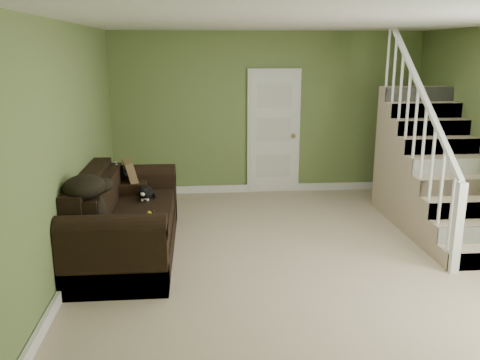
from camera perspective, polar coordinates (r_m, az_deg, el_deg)
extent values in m
cube|color=tan|center=(6.01, 6.57, -8.31)|extent=(5.00, 5.50, 0.01)
cube|color=white|center=(5.55, 7.38, 17.28)|extent=(5.00, 5.50, 0.01)
cube|color=olive|center=(8.32, 3.10, 7.44)|extent=(5.00, 0.04, 2.60)
cube|color=olive|center=(3.08, 17.35, -5.53)|extent=(5.00, 0.04, 2.60)
cube|color=olive|center=(5.68, -18.62, 3.39)|extent=(0.04, 5.50, 2.60)
cube|color=white|center=(8.53, 3.01, -0.88)|extent=(5.00, 0.04, 0.12)
cube|color=white|center=(6.02, -17.39, -8.24)|extent=(0.04, 5.50, 0.12)
cube|color=white|center=(8.34, 3.79, 5.43)|extent=(0.86, 0.05, 2.02)
cube|color=white|center=(8.32, 3.81, 5.34)|extent=(0.78, 0.04, 1.96)
sphere|color=olive|center=(8.34, 6.03, 4.97)|extent=(0.07, 0.07, 0.07)
cylinder|color=white|center=(5.89, 22.66, -3.14)|extent=(0.04, 0.04, 0.90)
cube|color=tan|center=(6.46, 24.75, -6.05)|extent=(1.00, 0.27, 0.40)
cylinder|color=white|center=(6.06, 21.69, -0.58)|extent=(0.04, 0.04, 0.90)
cube|color=tan|center=(6.65, 23.72, -4.46)|extent=(1.00, 0.27, 0.60)
cylinder|color=white|center=(6.25, 20.79, 1.83)|extent=(0.04, 0.04, 0.90)
cube|color=tan|center=(6.85, 22.75, -2.95)|extent=(1.00, 0.27, 0.80)
cylinder|color=white|center=(6.46, 19.93, 4.09)|extent=(0.04, 0.04, 0.90)
cube|color=tan|center=(7.05, 21.84, -1.53)|extent=(1.00, 0.27, 1.00)
cylinder|color=white|center=(6.67, 19.12, 6.21)|extent=(0.04, 0.04, 0.90)
cube|color=tan|center=(7.26, 20.97, -0.19)|extent=(1.00, 0.27, 1.20)
cylinder|color=white|center=(6.89, 18.36, 8.20)|extent=(0.04, 0.04, 0.90)
cube|color=tan|center=(7.47, 20.16, 1.08)|extent=(1.00, 0.27, 1.40)
cylinder|color=white|center=(7.12, 17.64, 10.06)|extent=(0.04, 0.04, 0.90)
cube|color=tan|center=(7.69, 19.40, 2.27)|extent=(1.00, 0.27, 1.60)
cylinder|color=white|center=(7.36, 16.96, 11.79)|extent=(0.04, 0.04, 0.90)
cube|color=tan|center=(7.91, 18.67, 3.40)|extent=(1.00, 0.27, 1.80)
cylinder|color=white|center=(7.61, 16.31, 13.42)|extent=(0.04, 0.04, 0.90)
cube|color=white|center=(5.80, 23.21, -5.01)|extent=(0.09, 0.09, 1.00)
cube|color=white|center=(6.63, 19.45, 10.06)|extent=(0.06, 2.46, 1.84)
cube|color=black|center=(6.13, -12.36, -6.71)|extent=(1.04, 2.40, 0.27)
cube|color=black|center=(6.03, -11.46, -4.43)|extent=(0.79, 1.81, 0.24)
cube|color=black|center=(5.08, -13.98, -8.91)|extent=(1.04, 0.27, 0.68)
cube|color=black|center=(7.07, -11.39, -2.07)|extent=(1.04, 0.27, 0.68)
cylinder|color=black|center=(4.96, -14.22, -5.31)|extent=(1.04, 0.27, 0.27)
cylinder|color=black|center=(6.98, -11.52, 0.60)|extent=(1.04, 0.27, 0.27)
cube|color=black|center=(6.05, -16.45, -2.56)|extent=(0.22, 1.86, 0.69)
cube|color=black|center=(6.00, -14.93, -1.74)|extent=(0.15, 1.79, 0.38)
cube|color=black|center=(6.89, -12.62, -2.66)|extent=(0.62, 0.62, 0.66)
cylinder|color=silver|center=(6.72, -13.64, 0.67)|extent=(0.06, 0.06, 0.20)
cylinder|color=#3170C0|center=(6.72, -13.64, 0.67)|extent=(0.07, 0.07, 0.05)
cylinder|color=white|center=(6.70, -13.70, 1.62)|extent=(0.03, 0.03, 0.03)
cylinder|color=silver|center=(6.74, -12.20, 0.79)|extent=(0.06, 0.06, 0.20)
cylinder|color=#3170C0|center=(6.74, -12.20, 0.79)|extent=(0.07, 0.07, 0.05)
cylinder|color=white|center=(6.72, -12.25, 1.74)|extent=(0.03, 0.03, 0.03)
cylinder|color=silver|center=(6.88, -12.70, 1.03)|extent=(0.06, 0.06, 0.20)
cylinder|color=#3170C0|center=(6.88, -12.70, 1.03)|extent=(0.07, 0.07, 0.05)
cylinder|color=white|center=(6.85, -12.76, 1.97)|extent=(0.03, 0.03, 0.03)
cylinder|color=silver|center=(6.88, -13.72, 0.96)|extent=(0.06, 0.06, 0.20)
cylinder|color=#3170C0|center=(6.88, -13.72, 0.96)|extent=(0.07, 0.07, 0.05)
cylinder|color=white|center=(6.85, -13.78, 1.90)|extent=(0.03, 0.03, 0.03)
ellipsoid|color=black|center=(6.40, -10.51, -1.40)|extent=(0.20, 0.31, 0.16)
ellipsoid|color=white|center=(6.34, -10.56, -1.83)|extent=(0.11, 0.13, 0.08)
sphere|color=black|center=(6.23, -10.67, -1.29)|extent=(0.12, 0.12, 0.11)
ellipsoid|color=white|center=(6.19, -10.70, -1.57)|extent=(0.06, 0.05, 0.05)
cone|color=black|center=(6.23, -10.96, -0.77)|extent=(0.04, 0.05, 0.05)
cone|color=black|center=(6.22, -10.41, -0.76)|extent=(0.04, 0.05, 0.05)
cylinder|color=black|center=(6.51, -9.69, -1.64)|extent=(0.07, 0.23, 0.03)
ellipsoid|color=yellow|center=(5.74, -10.11, -3.80)|extent=(0.09, 0.19, 0.05)
cube|color=#533321|center=(6.77, -12.10, 0.51)|extent=(0.29, 0.44, 0.41)
ellipsoid|color=black|center=(5.32, -17.11, -0.71)|extent=(0.55, 0.64, 0.22)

